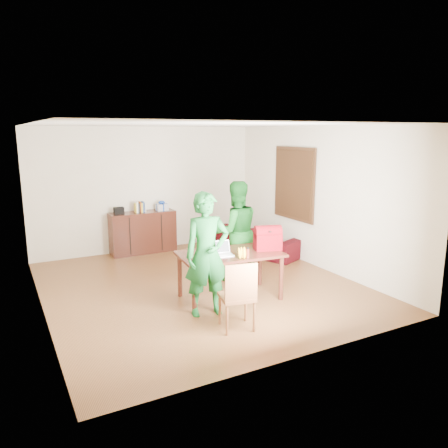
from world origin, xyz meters
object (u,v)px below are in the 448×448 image
person_near (207,254)px  bottle (248,253)px  chair (237,309)px  person_far (236,231)px  red_bag (268,240)px  laptop (223,253)px  sofa (256,240)px  table (230,258)px

person_near → bottle: size_ratio=11.13×
person_near → bottle: (0.68, 0.01, -0.07)m
chair → person_far: person_far is taller
bottle → red_bag: bearing=25.9°
chair → person_near: person_near is taller
laptop → sofa: bearing=56.5°
chair → person_near: (-0.13, 0.64, 0.61)m
laptop → person_far: bearing=58.8°
sofa → person_far: bearing=113.8°
bottle → person_far: bearing=69.4°
laptop → bottle: 0.38m
laptop → bottle: laptop is taller
table → chair: (-0.45, -1.01, -0.37)m
chair → sofa: chair is taller
red_bag → sofa: red_bag is taller
person_near → person_far: bearing=53.4°
laptop → bottle: bearing=-36.8°
chair → bottle: bearing=62.0°
sofa → table: bearing=116.5°
chair → sofa: 3.77m
red_bag → table: bearing=-172.7°
table → person_near: bearing=-141.5°
chair → table: bearing=78.5°
table → sofa: table is taller
chair → laptop: (0.28, 0.92, 0.51)m
red_bag → chair: bearing=-122.7°
red_bag → bottle: bearing=-136.8°
chair → bottle: (0.54, 0.64, 0.55)m
person_near → sofa: size_ratio=0.88×
person_near → sofa: person_near is taller
red_bag → sofa: size_ratio=0.21×
person_near → person_far: size_ratio=1.01×
table → sofa: size_ratio=0.83×
table → red_bag: 0.68m
table → person_far: 0.91m
person_far → laptop: person_far is taller
table → chair: 1.17m
chair → person_near: bearing=114.1°
table → person_far: person_far is taller
person_far → sofa: (1.26, 1.33, -0.59)m
chair → red_bag: red_bag is taller
person_far → bottle: person_far is taller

